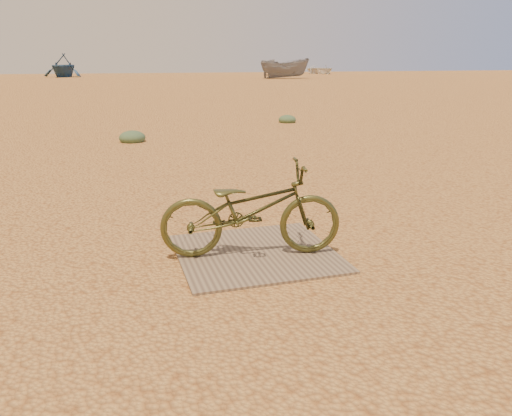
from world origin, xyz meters
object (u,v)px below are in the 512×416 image
object	(u,v)px
bicycle	(251,210)
boat_mid_right	(285,68)
plywood_board	(256,253)
boat_far_left	(63,65)
boat_far_right	(320,69)

from	to	relation	value
bicycle	boat_mid_right	xyz separation A→B (m)	(14.51, 38.81, 0.43)
plywood_board	boat_mid_right	bearing A→B (deg)	69.56
plywood_board	boat_far_left	distance (m)	48.45
boat_far_left	boat_far_right	distance (m)	27.98
plywood_board	boat_mid_right	xyz separation A→B (m)	(14.45, 38.77, 0.85)
boat_far_left	bicycle	bearing A→B (deg)	-60.95
bicycle	boat_mid_right	world-z (taller)	boat_mid_right
plywood_board	bicycle	world-z (taller)	bicycle
boat_far_right	bicycle	bearing A→B (deg)	-114.66
plywood_board	boat_far_left	size ratio (longest dim) A/B	0.33
plywood_board	boat_far_left	world-z (taller)	boat_far_left
boat_far_left	boat_mid_right	bearing A→B (deg)	-2.74
plywood_board	boat_far_right	xyz separation A→B (m)	(23.38, 51.22, 0.50)
plywood_board	boat_mid_right	world-z (taller)	boat_mid_right
boat_far_right	plywood_board	bearing A→B (deg)	-114.62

